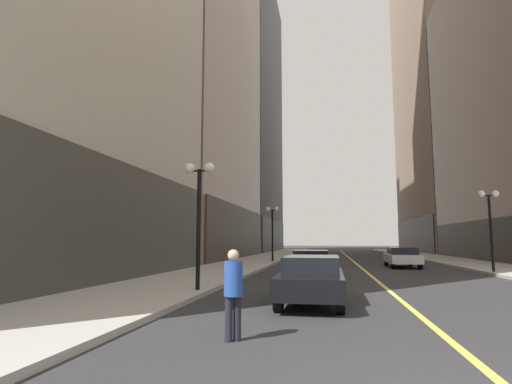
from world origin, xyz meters
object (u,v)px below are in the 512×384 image
at_px(street_lamp_left_near, 199,197).
at_px(street_lamp_right_mid, 490,212).
at_px(car_white, 402,256).
at_px(pedestrian_in_blue_hoodie, 233,287).
at_px(car_maroon, 311,264).
at_px(street_lamp_left_far, 272,222).
at_px(car_black, 312,277).

height_order(street_lamp_left_near, street_lamp_right_mid, same).
distance_m(car_white, pedestrian_in_blue_hoodie, 22.18).
xyz_separation_m(car_maroon, street_lamp_left_far, (-3.52, 12.66, 2.54)).
relative_size(car_maroon, street_lamp_right_mid, 0.96).
bearing_deg(car_white, pedestrian_in_blue_hoodie, -107.07).
distance_m(car_maroon, street_lamp_left_near, 7.34).
bearing_deg(street_lamp_left_far, car_black, -79.08).
bearing_deg(car_black, car_maroon, 92.42).
height_order(street_lamp_left_far, street_lamp_right_mid, same).
xyz_separation_m(car_white, street_lamp_left_near, (-9.11, -15.29, 2.54)).
bearing_deg(car_white, car_maroon, -120.82).
xyz_separation_m(car_black, pedestrian_in_blue_hoodie, (-1.22, -4.69, 0.22)).
height_order(car_maroon, street_lamp_left_far, street_lamp_left_far).
xyz_separation_m(car_white, street_lamp_left_far, (-9.11, 3.29, 2.54)).
distance_m(pedestrian_in_blue_hoodie, street_lamp_left_far, 24.73).
bearing_deg(street_lamp_right_mid, car_maroon, -155.38).
distance_m(car_white, street_lamp_left_near, 17.98).
xyz_separation_m(car_black, car_maroon, (-0.30, 7.14, -0.00)).
xyz_separation_m(pedestrian_in_blue_hoodie, street_lamp_left_far, (-2.60, 24.49, 2.32)).
relative_size(car_maroon, pedestrian_in_blue_hoodie, 2.62).
distance_m(pedestrian_in_blue_hoodie, street_lamp_right_mid, 19.18).
height_order(car_black, street_lamp_right_mid, street_lamp_right_mid).
height_order(car_black, car_white, same).
relative_size(car_maroon, street_lamp_left_far, 0.96).
distance_m(car_maroon, car_white, 10.91).
bearing_deg(pedestrian_in_blue_hoodie, street_lamp_left_near, 113.75).
relative_size(car_black, car_maroon, 1.09).
bearing_deg(street_lamp_right_mid, pedestrian_in_blue_hoodie, -122.39).
height_order(car_white, pedestrian_in_blue_hoodie, pedestrian_in_blue_hoodie).
height_order(street_lamp_left_near, street_lamp_left_far, same).
bearing_deg(car_white, car_black, -107.76).
distance_m(street_lamp_left_near, street_lamp_left_far, 18.58).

